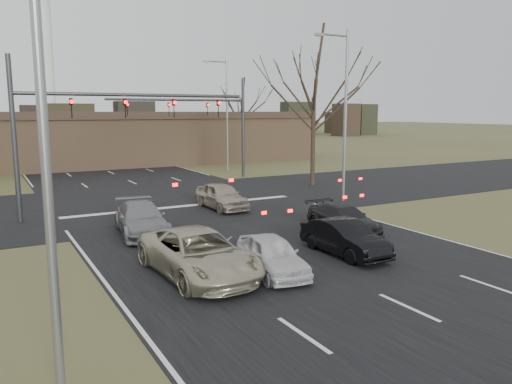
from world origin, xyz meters
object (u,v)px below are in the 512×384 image
Objects in this scene: mast_arm_near at (85,117)px; streetlight_right_near at (343,107)px; car_grey_ahead at (141,219)px; streetlight_left at (52,98)px; car_charcoal_sedan at (344,219)px; car_black_hatch at (345,238)px; car_silver_ahead at (222,196)px; mast_arm_far at (211,116)px; building at (113,138)px; streetlight_right_far at (225,109)px; car_silver_suv at (198,254)px; car_white_sedan at (272,255)px.

mast_arm_near is 1.21× the size of streetlight_right_near.
streetlight_right_near is at bearing 16.70° from car_grey_ahead.
car_charcoal_sedan is at bearing 31.20° from streetlight_left.
car_silver_ahead reaches higher than car_black_hatch.
mast_arm_near is 1.09× the size of mast_arm_far.
car_silver_ahead is at bearing 91.09° from car_black_hatch.
car_grey_ahead is (-6.00, -30.18, -1.97)m from building.
streetlight_right_far is at bearing 73.77° from car_black_hatch.
car_silver_suv is 5.77m from car_black_hatch.
streetlight_right_far is 29.31m from car_silver_suv.
car_charcoal_sedan is at bearing -96.48° from mast_arm_far.
car_silver_suv reaches higher than car_silver_ahead.
car_white_sedan is 0.90× the size of car_charcoal_sedan.
streetlight_left is 35.92m from streetlight_right_far.
car_charcoal_sedan is at bearing -127.72° from streetlight_right_near.
building is at bearing 103.69° from streetlight_right_near.
mast_arm_far is at bearing -74.42° from building.
car_silver_suv reaches higher than car_grey_ahead.
mast_arm_near is 3.23× the size of car_white_sedan.
streetlight_left and streetlight_right_near have the same top height.
car_black_hatch is at bearing -89.63° from car_silver_ahead.
car_grey_ahead is at bearing -76.66° from mast_arm_near.
building is 3.50× the size of mast_arm_near.
car_black_hatch is at bearing -90.38° from building.
streetlight_right_far reaches higher than car_silver_suv.
mast_arm_near reaches higher than car_white_sedan.
car_black_hatch reaches higher than car_charcoal_sedan.
streetlight_right_near is at bearing 50.21° from car_white_sedan.
streetlight_right_near reaches higher than car_white_sedan.
car_grey_ahead reaches higher than car_black_hatch.
car_white_sedan is at bearing -109.34° from mast_arm_far.
streetlight_left is at bearing -140.12° from car_white_sedan.
car_grey_ahead is (-12.82, -2.18, -4.89)m from streetlight_right_near.
car_silver_suv is 2.44m from car_white_sedan.
streetlight_right_far is 2.66× the size of car_white_sedan.
streetlight_right_near is 16.21m from car_silver_suv.
car_white_sedan is at bearing -25.33° from car_silver_suv.
mast_arm_near reaches higher than car_silver_ahead.
streetlight_right_far is at bearing 43.89° from mast_arm_near.
streetlight_left reaches higher than car_grey_ahead.
streetlight_right_far is (3.14, 4.00, 0.57)m from mast_arm_far.
car_white_sedan is 0.88× the size of car_silver_ahead.
building is at bearing 77.92° from car_silver_suv.
building reaches higher than car_silver_suv.
car_black_hatch is at bearing 16.71° from car_white_sedan.
streetlight_left and streetlight_right_far have the same top height.
mast_arm_far is 1.11× the size of streetlight_right_far.
car_charcoal_sedan is (-5.32, -23.23, -4.98)m from streetlight_right_far.
car_black_hatch is (5.76, -0.40, -0.11)m from car_silver_suv.
mast_arm_near and mast_arm_far have the same top height.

